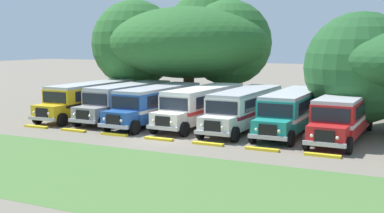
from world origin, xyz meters
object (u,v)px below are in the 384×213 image
(parked_bus_slot_3, at_px, (203,104))
(parked_bus_slot_4, at_px, (245,107))
(broad_shade_tree, at_px, (190,41))
(parked_bus_slot_1, at_px, (128,99))
(parked_bus_slot_2, at_px, (157,103))
(parked_bus_slot_0, at_px, (90,98))
(parked_bus_slot_6, at_px, (344,114))
(parked_bus_slot_5, at_px, (292,109))

(parked_bus_slot_3, height_order, parked_bus_slot_4, same)
(broad_shade_tree, bearing_deg, parked_bus_slot_1, -96.19)
(parked_bus_slot_2, bearing_deg, parked_bus_slot_0, -92.06)
(parked_bus_slot_1, height_order, broad_shade_tree, broad_shade_tree)
(parked_bus_slot_1, height_order, parked_bus_slot_6, same)
(parked_bus_slot_5, bearing_deg, parked_bus_slot_1, -90.39)
(parked_bus_slot_2, bearing_deg, parked_bus_slot_6, 92.51)
(parked_bus_slot_1, xyz_separation_m, broad_shade_tree, (1.02, 9.37, 4.76))
(parked_bus_slot_2, distance_m, broad_shade_tree, 11.47)
(parked_bus_slot_2, relative_size, parked_bus_slot_3, 1.00)
(parked_bus_slot_3, bearing_deg, parked_bus_slot_2, -73.11)
(parked_bus_slot_3, relative_size, parked_bus_slot_4, 1.00)
(parked_bus_slot_5, bearing_deg, broad_shade_tree, -127.15)
(parked_bus_slot_1, bearing_deg, broad_shade_tree, 174.50)
(parked_bus_slot_1, distance_m, parked_bus_slot_2, 3.37)
(parked_bus_slot_4, xyz_separation_m, parked_bus_slot_6, (6.95, -0.24, 0.00))
(parked_bus_slot_4, bearing_deg, parked_bus_slot_2, -84.66)
(parked_bus_slot_2, bearing_deg, parked_bus_slot_3, 105.39)
(parked_bus_slot_0, relative_size, parked_bus_slot_4, 1.00)
(parked_bus_slot_2, bearing_deg, parked_bus_slot_1, -103.14)
(parked_bus_slot_0, distance_m, parked_bus_slot_5, 17.08)
(parked_bus_slot_0, height_order, parked_bus_slot_4, same)
(parked_bus_slot_4, bearing_deg, parked_bus_slot_1, -90.86)
(parked_bus_slot_4, height_order, parked_bus_slot_5, same)
(parked_bus_slot_3, xyz_separation_m, parked_bus_slot_4, (3.49, -0.28, 0.00))
(parked_bus_slot_4, relative_size, parked_bus_slot_6, 1.00)
(broad_shade_tree, bearing_deg, parked_bus_slot_2, -77.56)
(parked_bus_slot_6, bearing_deg, parked_bus_slot_2, -87.60)
(parked_bus_slot_0, xyz_separation_m, parked_bus_slot_3, (10.20, 0.52, 0.00))
(parked_bus_slot_5, bearing_deg, parked_bus_slot_2, -85.77)
(parked_bus_slot_6, height_order, broad_shade_tree, broad_shade_tree)
(parked_bus_slot_0, relative_size, parked_bus_slot_5, 1.00)
(parked_bus_slot_0, relative_size, parked_bus_slot_2, 1.00)
(parked_bus_slot_2, distance_m, parked_bus_slot_4, 6.96)
(parked_bus_slot_5, distance_m, parked_bus_slot_6, 3.61)
(parked_bus_slot_1, xyz_separation_m, parked_bus_slot_2, (3.26, -0.82, 0.00))
(parked_bus_slot_5, relative_size, broad_shade_tree, 0.65)
(parked_bus_slot_2, height_order, parked_bus_slot_3, same)
(parked_bus_slot_0, distance_m, parked_bus_slot_2, 6.76)
(parked_bus_slot_2, height_order, parked_bus_slot_5, same)
(parked_bus_slot_1, xyz_separation_m, parked_bus_slot_4, (10.20, -0.22, 0.00))
(parked_bus_slot_0, height_order, parked_bus_slot_3, same)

